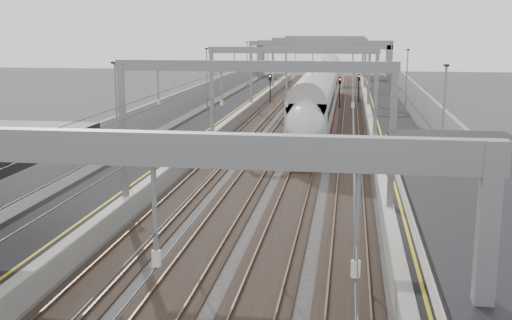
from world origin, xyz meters
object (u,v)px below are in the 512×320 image
(overbridge, at_px, (324,50))
(bench, at_px, (463,266))
(train, at_px, (320,99))
(signal_green, at_px, (270,83))

(overbridge, bearing_deg, bench, -84.66)
(train, height_order, bench, train)
(overbridge, distance_m, bench, 87.18)
(overbridge, bearing_deg, train, -88.04)
(bench, xyz_separation_m, signal_green, (-13.31, 56.84, 0.86))
(train, distance_m, bench, 43.47)
(overbridge, height_order, bench, overbridge)
(overbridge, height_order, train, overbridge)
(bench, distance_m, signal_green, 58.38)
(train, bearing_deg, signal_green, 115.76)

